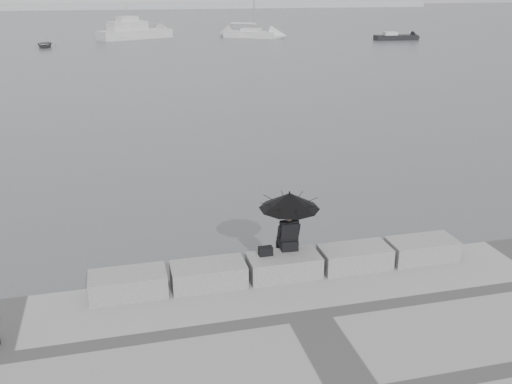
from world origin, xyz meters
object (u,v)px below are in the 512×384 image
object	(u,v)px
small_motorboat	(396,37)
dinghy	(44,45)
seated_person	(289,206)
motor_cruiser	(135,32)
sailboat_right	(251,33)

from	to	relation	value
small_motorboat	dinghy	distance (m)	41.80
seated_person	motor_cruiser	size ratio (longest dim) A/B	0.14
sailboat_right	dinghy	distance (m)	25.72
seated_person	motor_cruiser	world-z (taller)	motor_cruiser
dinghy	small_motorboat	bearing A→B (deg)	-0.98
sailboat_right	seated_person	bearing A→B (deg)	-69.76
motor_cruiser	small_motorboat	world-z (taller)	motor_cruiser
sailboat_right	small_motorboat	bearing A→B (deg)	8.73
sailboat_right	motor_cruiser	bearing A→B (deg)	-154.44
small_motorboat	dinghy	xyz separation A→B (m)	(-41.78, 1.47, -0.02)
seated_person	small_motorboat	size ratio (longest dim) A/B	0.25
motor_cruiser	small_motorboat	distance (m)	32.95
seated_person	motor_cruiser	distance (m)	65.35
sailboat_right	dinghy	world-z (taller)	sailboat_right
sailboat_right	small_motorboat	distance (m)	18.45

